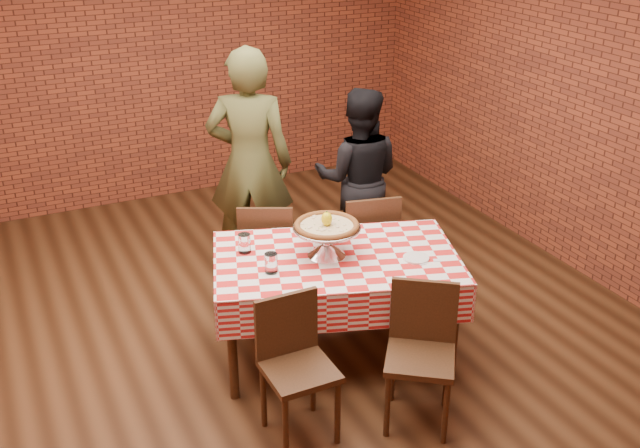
# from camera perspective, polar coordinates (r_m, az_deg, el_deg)

# --- Properties ---
(ground) EXTENTS (6.00, 6.00, 0.00)m
(ground) POSITION_cam_1_polar(r_m,az_deg,el_deg) (5.37, -3.96, -9.11)
(ground) COLOR black
(ground) RESTS_ON ground
(back_wall) EXTENTS (5.50, 0.00, 5.50)m
(back_wall) POSITION_cam_1_polar(r_m,az_deg,el_deg) (7.49, -13.10, 12.41)
(back_wall) COLOR brown
(back_wall) RESTS_ON ground
(table) EXTENTS (1.78, 1.38, 0.75)m
(table) POSITION_cam_1_polar(r_m,az_deg,el_deg) (5.06, 1.21, -6.33)
(table) COLOR #422714
(table) RESTS_ON ground
(tablecloth) EXTENTS (1.83, 1.42, 0.27)m
(tablecloth) POSITION_cam_1_polar(r_m,az_deg,el_deg) (4.93, 1.23, -3.87)
(tablecloth) COLOR red
(tablecloth) RESTS_ON table
(pizza_stand) EXTENTS (0.58, 0.58, 0.20)m
(pizza_stand) POSITION_cam_1_polar(r_m,az_deg,el_deg) (4.84, 0.51, -1.31)
(pizza_stand) COLOR silver
(pizza_stand) RESTS_ON tablecloth
(pizza) EXTENTS (0.54, 0.54, 0.03)m
(pizza) POSITION_cam_1_polar(r_m,az_deg,el_deg) (4.80, 0.51, -0.17)
(pizza) COLOR beige
(pizza) RESTS_ON pizza_stand
(lemon) EXTENTS (0.09, 0.09, 0.09)m
(lemon) POSITION_cam_1_polar(r_m,az_deg,el_deg) (4.77, 0.52, 0.39)
(lemon) COLOR #FFF014
(lemon) RESTS_ON pizza
(water_glass_left) EXTENTS (0.10, 0.10, 0.13)m
(water_glass_left) POSITION_cam_1_polar(r_m,az_deg,el_deg) (4.66, -3.75, -2.99)
(water_glass_left) COLOR white
(water_glass_left) RESTS_ON tablecloth
(water_glass_right) EXTENTS (0.10, 0.10, 0.13)m
(water_glass_right) POSITION_cam_1_polar(r_m,az_deg,el_deg) (4.92, -5.78, -1.47)
(water_glass_right) COLOR white
(water_glass_right) RESTS_ON tablecloth
(side_plate) EXTENTS (0.21, 0.21, 0.01)m
(side_plate) POSITION_cam_1_polar(r_m,az_deg,el_deg) (4.87, 7.34, -2.58)
(side_plate) COLOR white
(side_plate) RESTS_ON tablecloth
(sweetener_packet_a) EXTENTS (0.05, 0.04, 0.00)m
(sweetener_packet_a) POSITION_cam_1_polar(r_m,az_deg,el_deg) (4.82, 7.82, -3.00)
(sweetener_packet_a) COLOR white
(sweetener_packet_a) RESTS_ON tablecloth
(sweetener_packet_b) EXTENTS (0.06, 0.05, 0.00)m
(sweetener_packet_b) POSITION_cam_1_polar(r_m,az_deg,el_deg) (4.87, 8.94, -2.76)
(sweetener_packet_b) COLOR white
(sweetener_packet_b) RESTS_ON tablecloth
(condiment_caddy) EXTENTS (0.11, 0.10, 0.13)m
(condiment_caddy) POSITION_cam_1_polar(r_m,az_deg,el_deg) (5.09, 1.30, -0.35)
(condiment_caddy) COLOR silver
(condiment_caddy) RESTS_ON tablecloth
(chair_near_left) EXTENTS (0.39, 0.39, 0.86)m
(chair_near_left) POSITION_cam_1_polar(r_m,az_deg,el_deg) (4.34, -1.57, -11.35)
(chair_near_left) COLOR #422714
(chair_near_left) RESTS_ON ground
(chair_near_right) EXTENTS (0.55, 0.55, 0.87)m
(chair_near_right) POSITION_cam_1_polar(r_m,az_deg,el_deg) (4.47, 7.64, -10.29)
(chair_near_right) COLOR #422714
(chair_near_right) RESTS_ON ground
(chair_far_left) EXTENTS (0.53, 0.53, 0.88)m
(chair_far_left) POSITION_cam_1_polar(r_m,az_deg,el_deg) (5.64, -4.01, -2.10)
(chair_far_left) COLOR #422714
(chair_far_left) RESTS_ON ground
(chair_far_right) EXTENTS (0.49, 0.49, 0.90)m
(chair_far_right) POSITION_cam_1_polar(r_m,az_deg,el_deg) (5.73, 3.46, -1.51)
(chair_far_right) COLOR #422714
(chair_far_right) RESTS_ON ground
(diner_olive) EXTENTS (0.81, 0.71, 1.87)m
(diner_olive) POSITION_cam_1_polar(r_m,az_deg,el_deg) (5.98, -5.38, 4.64)
(diner_olive) COLOR #4A4D27
(diner_olive) RESTS_ON ground
(diner_black) EXTENTS (0.92, 0.86, 1.51)m
(diner_black) POSITION_cam_1_polar(r_m,az_deg,el_deg) (6.15, 2.93, 3.52)
(diner_black) COLOR black
(diner_black) RESTS_ON ground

